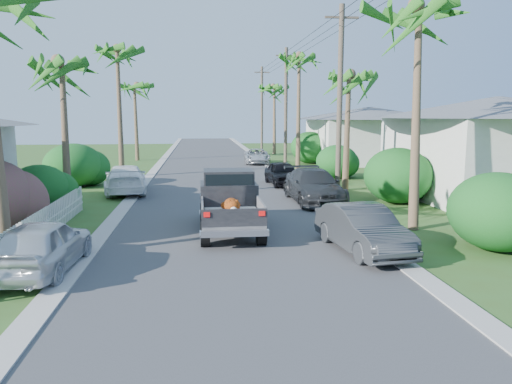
{
  "coord_description": "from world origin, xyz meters",
  "views": [
    {
      "loc": [
        -1.02,
        -10.39,
        3.93
      ],
      "look_at": [
        0.81,
        5.9,
        1.4
      ],
      "focal_mm": 35.0,
      "sensor_mm": 36.0,
      "label": 1
    }
  ],
  "objects": [
    {
      "name": "palm_r_d",
      "position": [
        6.5,
        40.0,
        6.74
      ],
      "size": [
        4.4,
        4.4,
        8.0
      ],
      "color": "brown",
      "rests_on": "ground"
    },
    {
      "name": "shrub_r_a",
      "position": [
        7.6,
        3.0,
        1.15
      ],
      "size": [
        2.8,
        3.08,
        2.3
      ],
      "primitive_type": "ellipsoid",
      "color": "#154916",
      "rests_on": "ground"
    },
    {
      "name": "house_right_far",
      "position": [
        13.0,
        30.0,
        2.12
      ],
      "size": [
        9.0,
        8.0,
        4.6
      ],
      "color": "silver",
      "rests_on": "ground"
    },
    {
      "name": "palm_r_b",
      "position": [
        6.6,
        15.0,
        5.95
      ],
      "size": [
        4.4,
        4.4,
        7.2
      ],
      "color": "brown",
      "rests_on": "ground"
    },
    {
      "name": "utility_pole_b",
      "position": [
        5.6,
        13.0,
        4.6
      ],
      "size": [
        1.6,
        0.26,
        9.0
      ],
      "color": "brown",
      "rests_on": "ground"
    },
    {
      "name": "house_right_near",
      "position": [
        13.0,
        12.0,
        2.22
      ],
      "size": [
        8.0,
        9.0,
        4.8
      ],
      "color": "silver",
      "rests_on": "ground"
    },
    {
      "name": "palm_r_c",
      "position": [
        6.2,
        26.0,
        8.11
      ],
      "size": [
        4.4,
        4.4,
        9.4
      ],
      "color": "brown",
      "rests_on": "ground"
    },
    {
      "name": "shrub_l_d",
      "position": [
        -8.0,
        18.0,
        1.2
      ],
      "size": [
        3.2,
        3.52,
        2.4
      ],
      "primitive_type": "ellipsoid",
      "color": "#154916",
      "rests_on": "ground"
    },
    {
      "name": "palm_l_d",
      "position": [
        -6.5,
        34.0,
        6.44
      ],
      "size": [
        4.4,
        4.4,
        7.7
      ],
      "color": "brown",
      "rests_on": "ground"
    },
    {
      "name": "parked_car_rf",
      "position": [
        3.6,
        17.28,
        0.66
      ],
      "size": [
        1.84,
        3.99,
        1.32
      ],
      "primitive_type": "imported",
      "rotation": [
        0.0,
        0.0,
        0.07
      ],
      "color": "black",
      "rests_on": "ground"
    },
    {
      "name": "palm_r_a",
      "position": [
        6.3,
        6.0,
        7.42
      ],
      "size": [
        4.4,
        4.4,
        8.7
      ],
      "color": "brown",
      "rests_on": "ground"
    },
    {
      "name": "parked_car_rd",
      "position": [
        3.6,
        30.03,
        0.59
      ],
      "size": [
        2.21,
        4.37,
        1.19
      ],
      "primitive_type": "imported",
      "rotation": [
        0.0,
        0.0,
        -0.06
      ],
      "color": "silver",
      "rests_on": "ground"
    },
    {
      "name": "shrub_l_c",
      "position": [
        -7.4,
        10.0,
        1.0
      ],
      "size": [
        2.4,
        2.64,
        2.0
      ],
      "primitive_type": "ellipsoid",
      "color": "#154916",
      "rests_on": "ground"
    },
    {
      "name": "pickup_truck",
      "position": [
        -0.06,
        6.52,
        1.01
      ],
      "size": [
        1.98,
        5.12,
        2.06
      ],
      "color": "black",
      "rests_on": "ground"
    },
    {
      "name": "shrub_r_b",
      "position": [
        7.8,
        11.0,
        1.25
      ],
      "size": [
        3.0,
        3.3,
        2.5
      ],
      "primitive_type": "ellipsoid",
      "color": "#154916",
      "rests_on": "ground"
    },
    {
      "name": "parked_car_rn",
      "position": [
        3.6,
        3.21,
        0.67
      ],
      "size": [
        1.97,
        4.23,
        1.34
      ],
      "primitive_type": "imported",
      "rotation": [
        0.0,
        0.0,
        0.14
      ],
      "color": "#323537",
      "rests_on": "ground"
    },
    {
      "name": "curb_right",
      "position": [
        4.3,
        25.0,
        0.03
      ],
      "size": [
        0.6,
        100.0,
        0.06
      ],
      "primitive_type": "cube",
      "color": "#A5A39E",
      "rests_on": "ground"
    },
    {
      "name": "utility_pole_d",
      "position": [
        5.6,
        43.0,
        4.6
      ],
      "size": [
        1.6,
        0.26,
        9.0
      ],
      "color": "brown",
      "rests_on": "ground"
    },
    {
      "name": "parked_car_rm",
      "position": [
        4.08,
        11.58,
        0.74
      ],
      "size": [
        2.26,
        5.18,
        1.48
      ],
      "primitive_type": "imported",
      "rotation": [
        0.0,
        0.0,
        0.04
      ],
      "color": "#282A2D",
      "rests_on": "ground"
    },
    {
      "name": "picket_fence",
      "position": [
        -6.0,
        5.5,
        0.5
      ],
      "size": [
        0.1,
        11.0,
        1.0
      ],
      "primitive_type": "cube",
      "color": "white",
      "rests_on": "ground"
    },
    {
      "name": "palm_l_c",
      "position": [
        -6.0,
        22.0,
        7.91
      ],
      "size": [
        4.4,
        4.4,
        9.2
      ],
      "color": "brown",
      "rests_on": "ground"
    },
    {
      "name": "parked_car_ln",
      "position": [
        -5.0,
        2.28,
        0.68
      ],
      "size": [
        1.86,
        4.1,
        1.36
      ],
      "primitive_type": "imported",
      "rotation": [
        0.0,
        0.0,
        3.08
      ],
      "color": "silver",
      "rests_on": "ground"
    },
    {
      "name": "road",
      "position": [
        0.0,
        25.0,
        0.01
      ],
      "size": [
        8.0,
        100.0,
        0.02
      ],
      "primitive_type": "cube",
      "color": "#38383A",
      "rests_on": "ground"
    },
    {
      "name": "shrub_r_d",
      "position": [
        8.0,
        30.0,
        1.3
      ],
      "size": [
        3.2,
        3.52,
        2.6
      ],
      "primitive_type": "ellipsoid",
      "color": "#154916",
      "rests_on": "ground"
    },
    {
      "name": "shrub_r_c",
      "position": [
        7.5,
        20.0,
        1.05
      ],
      "size": [
        2.6,
        2.86,
        2.1
      ],
      "primitive_type": "ellipsoid",
      "color": "#154916",
      "rests_on": "ground"
    },
    {
      "name": "utility_pole_c",
      "position": [
        5.6,
        28.0,
        4.6
      ],
      "size": [
        1.6,
        0.26,
        9.0
      ],
      "color": "brown",
      "rests_on": "ground"
    },
    {
      "name": "palm_l_b",
      "position": [
        -6.8,
        12.0,
        6.15
      ],
      "size": [
        4.4,
        4.4,
        7.4
      ],
      "color": "brown",
      "rests_on": "ground"
    },
    {
      "name": "parked_car_lf",
      "position": [
        -4.79,
        15.22,
        0.71
      ],
      "size": [
        2.63,
        5.14,
        1.43
      ],
      "primitive_type": "imported",
      "rotation": [
        0.0,
        0.0,
        3.27
      ],
      "color": "white",
      "rests_on": "ground"
    },
    {
      "name": "ground",
      "position": [
        0.0,
        0.0,
        0.0
      ],
      "size": [
        120.0,
        120.0,
        0.0
      ],
      "primitive_type": "plane",
      "color": "#39541F",
      "rests_on": "ground"
    },
    {
      "name": "curb_left",
      "position": [
        -4.3,
        25.0,
        0.03
      ],
      "size": [
        0.6,
        100.0,
        0.06
      ],
      "primitive_type": "cube",
      "color": "#A5A39E",
      "rests_on": "ground"
    }
  ]
}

